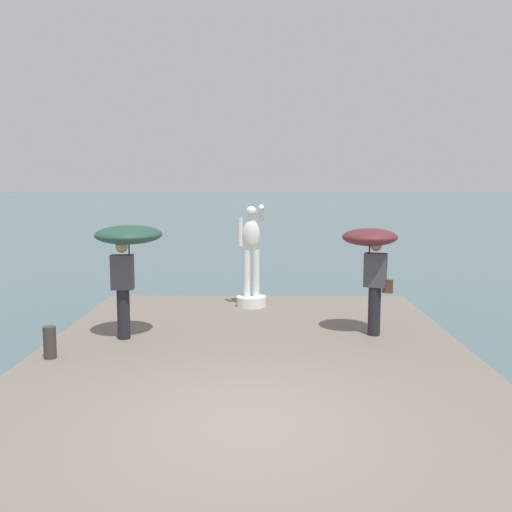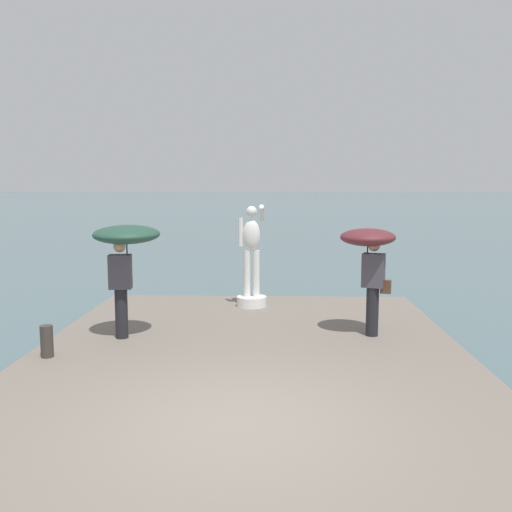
{
  "view_description": "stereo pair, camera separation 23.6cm",
  "coord_description": "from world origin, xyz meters",
  "px_view_note": "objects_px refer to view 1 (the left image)",
  "views": [
    {
      "loc": [
        0.19,
        -6.16,
        3.08
      ],
      "look_at": [
        0.0,
        6.0,
        1.55
      ],
      "focal_mm": 39.75,
      "sensor_mm": 36.0,
      "label": 1
    },
    {
      "loc": [
        0.43,
        -6.15,
        3.08
      ],
      "look_at": [
        0.0,
        6.0,
        1.55
      ],
      "focal_mm": 39.75,
      "sensor_mm": 36.0,
      "label": 2
    }
  ],
  "objects_px": {
    "statue_white_figure": "(251,267)",
    "mooring_bollard": "(50,342)",
    "onlooker_left": "(127,245)",
    "onlooker_right": "(371,250)"
  },
  "relations": [
    {
      "from": "onlooker_left",
      "to": "onlooker_right",
      "type": "distance_m",
      "value": 4.28
    },
    {
      "from": "onlooker_left",
      "to": "mooring_bollard",
      "type": "height_order",
      "value": "onlooker_left"
    },
    {
      "from": "statue_white_figure",
      "to": "onlooker_right",
      "type": "height_order",
      "value": "statue_white_figure"
    },
    {
      "from": "mooring_bollard",
      "to": "statue_white_figure",
      "type": "bearing_deg",
      "value": 51.83
    },
    {
      "from": "onlooker_right",
      "to": "mooring_bollard",
      "type": "height_order",
      "value": "onlooker_right"
    },
    {
      "from": "statue_white_figure",
      "to": "onlooker_left",
      "type": "xyz_separation_m",
      "value": [
        -2.08,
        -2.67,
        0.77
      ]
    },
    {
      "from": "statue_white_figure",
      "to": "mooring_bollard",
      "type": "distance_m",
      "value": 4.96
    },
    {
      "from": "statue_white_figure",
      "to": "onlooker_right",
      "type": "distance_m",
      "value": 3.28
    },
    {
      "from": "onlooker_left",
      "to": "onlooker_right",
      "type": "height_order",
      "value": "onlooker_left"
    },
    {
      "from": "statue_white_figure",
      "to": "onlooker_right",
      "type": "xyz_separation_m",
      "value": [
        2.19,
        -2.35,
        0.66
      ]
    }
  ]
}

